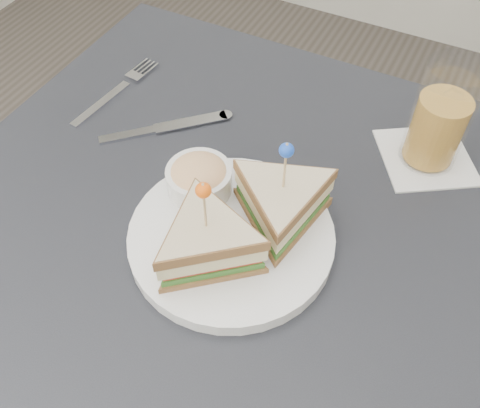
% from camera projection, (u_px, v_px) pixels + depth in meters
% --- Properties ---
extents(table, '(0.80, 0.80, 0.75)m').
position_uv_depth(table, '(230.00, 265.00, 0.73)').
color(table, black).
rests_on(table, ground).
extents(plate_meal, '(0.29, 0.29, 0.15)m').
position_uv_depth(plate_meal, '(237.00, 221.00, 0.63)').
color(plate_meal, white).
rests_on(plate_meal, table).
extents(cutlery_fork, '(0.04, 0.19, 0.01)m').
position_uv_depth(cutlery_fork, '(119.00, 89.00, 0.84)').
color(cutlery_fork, silver).
rests_on(cutlery_fork, table).
extents(cutlery_knife, '(0.16, 0.15, 0.01)m').
position_uv_depth(cutlery_knife, '(161.00, 128.00, 0.79)').
color(cutlery_knife, silver).
rests_on(cutlery_knife, table).
extents(drink_set, '(0.17, 0.17, 0.15)m').
position_uv_depth(drink_set, '(439.00, 121.00, 0.70)').
color(drink_set, silver).
rests_on(drink_set, table).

